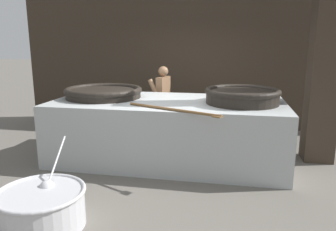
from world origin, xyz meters
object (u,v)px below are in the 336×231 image
at_px(giant_wok_far, 242,95).
at_px(cook, 163,99).
at_px(giant_wok_near, 104,92).
at_px(prep_bowl_vegetables, 42,206).

xyz_separation_m(giant_wok_far, cook, (-1.60, 1.36, -0.35)).
distance_m(giant_wok_near, giant_wok_far, 2.44).
bearing_deg(giant_wok_far, cook, 139.64).
bearing_deg(prep_bowl_vegetables, giant_wok_far, 47.48).
height_order(cook, prep_bowl_vegetables, cook).
distance_m(giant_wok_near, cook, 1.52).
relative_size(giant_wok_near, giant_wok_far, 1.14).
height_order(giant_wok_near, giant_wok_far, giant_wok_far).
xyz_separation_m(giant_wok_near, cook, (0.83, 1.23, -0.31)).
bearing_deg(giant_wok_far, prep_bowl_vegetables, -132.52).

